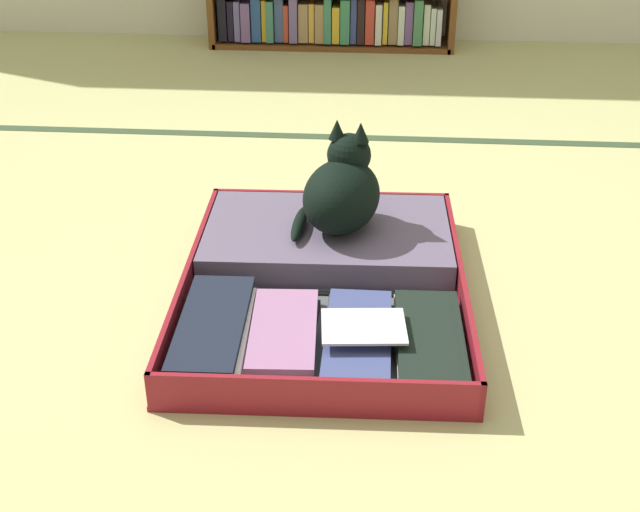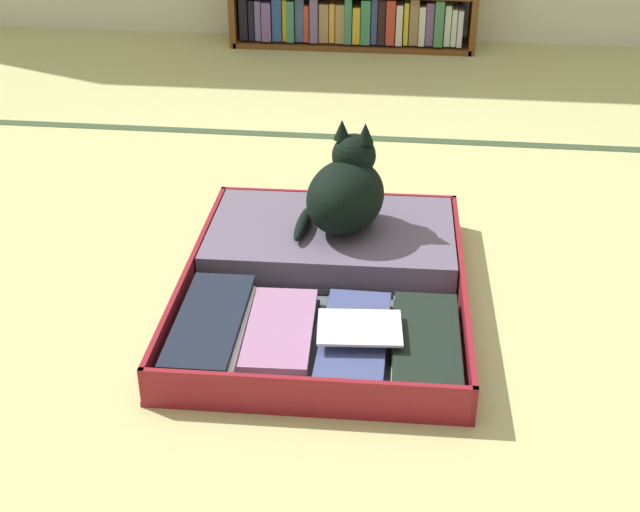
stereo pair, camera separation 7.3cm
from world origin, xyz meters
TOP-DOWN VIEW (x-y plane):
  - ground_plane at (0.00, 0.00)m, footprint 10.00×10.00m
  - tatami_border at (0.00, 1.05)m, footprint 4.80×0.05m
  - open_suitcase at (-0.01, 0.02)m, footprint 0.69×0.89m
  - black_cat at (0.03, 0.18)m, footprint 0.25×0.29m

SIDE VIEW (x-z plane):
  - ground_plane at x=0.00m, z-range 0.00..0.00m
  - tatami_border at x=0.00m, z-range 0.00..0.00m
  - open_suitcase at x=-0.01m, z-range -0.01..0.09m
  - black_cat at x=0.03m, z-range 0.05..0.33m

